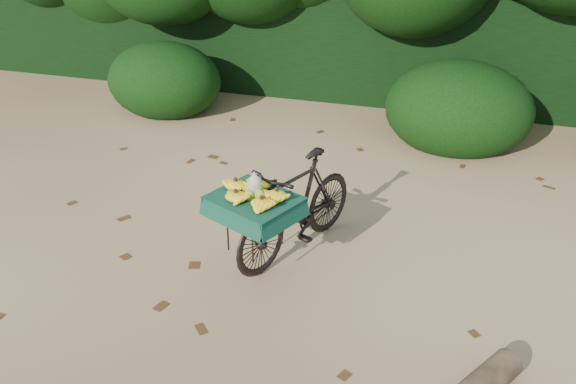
% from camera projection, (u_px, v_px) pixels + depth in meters
% --- Properties ---
extents(ground, '(80.00, 80.00, 0.00)m').
position_uv_depth(ground, '(254.00, 307.00, 5.43)').
color(ground, tan).
rests_on(ground, ground).
extents(vendor_bicycle, '(1.27, 1.86, 1.04)m').
position_uv_depth(vendor_bicycle, '(295.00, 206.00, 5.97)').
color(vendor_bicycle, black).
rests_on(vendor_bicycle, ground).
extents(hedge_backdrop, '(26.00, 1.80, 1.80)m').
position_uv_depth(hedge_backdrop, '(376.00, 39.00, 10.33)').
color(hedge_backdrop, black).
rests_on(hedge_backdrop, ground).
extents(bush_clumps, '(8.80, 1.70, 0.90)m').
position_uv_depth(bush_clumps, '(386.00, 106.00, 8.72)').
color(bush_clumps, black).
rests_on(bush_clumps, ground).
extents(leaf_litter, '(7.00, 7.30, 0.01)m').
position_uv_depth(leaf_litter, '(276.00, 267.00, 5.97)').
color(leaf_litter, '#492C13').
rests_on(leaf_litter, ground).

